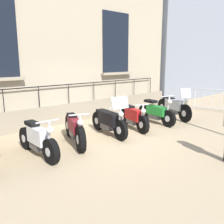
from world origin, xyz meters
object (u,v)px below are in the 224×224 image
(motorcycle_silver, at_px, (174,107))
(crowd_barrier, at_px, (216,100))
(motorcycle_white, at_px, (38,140))
(motorcycle_black, at_px, (109,121))
(motorcycle_maroon, at_px, (75,129))
(motorcycle_green, at_px, (156,113))
(motorcycle_red, at_px, (133,118))

(motorcycle_silver, bearing_deg, crowd_barrier, 77.16)
(motorcycle_white, relative_size, motorcycle_black, 0.97)
(motorcycle_maroon, relative_size, motorcycle_silver, 0.99)
(motorcycle_silver, bearing_deg, motorcycle_green, -87.05)
(motorcycle_red, height_order, crowd_barrier, crowd_barrier)
(crowd_barrier, bearing_deg, motorcycle_silver, -102.84)
(motorcycle_green, bearing_deg, motorcycle_black, -92.17)
(motorcycle_red, bearing_deg, motorcycle_silver, 90.35)
(motorcycle_black, bearing_deg, motorcycle_silver, 89.62)
(motorcycle_red, xyz_separation_m, crowd_barrier, (0.56, 4.98, 0.16))
(motorcycle_maroon, relative_size, motorcycle_green, 1.10)
(motorcycle_black, bearing_deg, motorcycle_white, -86.41)
(motorcycle_black, bearing_deg, motorcycle_red, 87.97)
(motorcycle_white, height_order, crowd_barrier, crowd_barrier)
(motorcycle_white, distance_m, motorcycle_silver, 6.06)
(motorcycle_white, distance_m, motorcycle_black, 2.52)
(motorcycle_maroon, height_order, crowd_barrier, crowd_barrier)
(motorcycle_white, bearing_deg, motorcycle_green, 90.83)
(motorcycle_green, distance_m, motorcycle_silver, 1.24)
(motorcycle_red, xyz_separation_m, motorcycle_green, (0.05, 1.22, 0.01))
(motorcycle_white, relative_size, motorcycle_silver, 0.93)
(motorcycle_maroon, relative_size, crowd_barrier, 1.02)
(motorcycle_green, bearing_deg, motorcycle_maroon, -91.91)
(motorcycle_white, height_order, motorcycle_silver, motorcycle_silver)
(motorcycle_black, bearing_deg, crowd_barrier, 84.36)
(motorcycle_green, bearing_deg, motorcycle_white, -89.17)
(motorcycle_maroon, xyz_separation_m, crowd_barrier, (0.63, 7.36, 0.14))
(motorcycle_red, height_order, motorcycle_silver, motorcycle_silver)
(motorcycle_white, xyz_separation_m, crowd_barrier, (0.44, 8.58, 0.16))
(motorcycle_maroon, bearing_deg, motorcycle_red, 88.28)
(motorcycle_white, xyz_separation_m, motorcycle_black, (-0.16, 2.51, 0.05))
(motorcycle_white, distance_m, motorcycle_green, 4.82)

